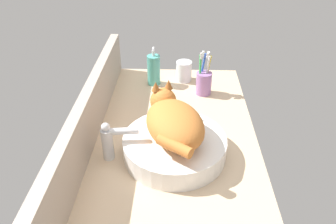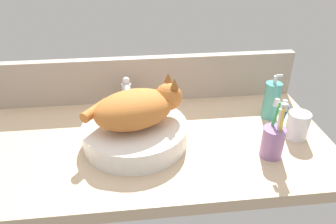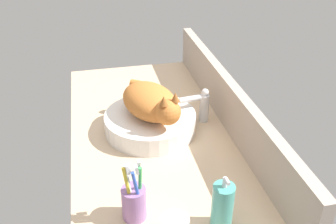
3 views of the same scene
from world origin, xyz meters
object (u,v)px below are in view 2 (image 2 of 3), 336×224
at_px(faucet, 127,94).
at_px(sink_basin, 135,133).
at_px(cat, 138,107).
at_px(soap_dispenser, 271,100).
at_px(water_glass, 297,127).
at_px(toothbrush_cup, 273,140).

bearing_deg(faucet, sink_basin, -83.91).
xyz_separation_m(cat, faucet, (-0.03, 0.19, -0.05)).
relative_size(faucet, soap_dispenser, 0.81).
bearing_deg(water_glass, soap_dispenser, 105.89).
height_order(cat, faucet, cat).
relative_size(cat, water_glass, 3.43).
height_order(cat, soap_dispenser, cat).
bearing_deg(sink_basin, cat, 23.48).
distance_m(soap_dispenser, water_glass, 0.14).
relative_size(faucet, toothbrush_cup, 0.73).
relative_size(sink_basin, cat, 1.06).
xyz_separation_m(faucet, water_glass, (0.55, -0.23, -0.03)).
bearing_deg(soap_dispenser, faucet, 169.08).
relative_size(toothbrush_cup, water_glass, 2.05).
bearing_deg(cat, faucet, 99.89).
distance_m(faucet, toothbrush_cup, 0.53).
relative_size(sink_basin, soap_dispenser, 1.98).
xyz_separation_m(faucet, toothbrush_cup, (0.43, -0.32, -0.02)).
bearing_deg(faucet, cat, -80.11).
bearing_deg(soap_dispenser, water_glass, -74.11).
bearing_deg(sink_basin, soap_dispenser, 11.77).
bearing_deg(sink_basin, toothbrush_cup, -15.87).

